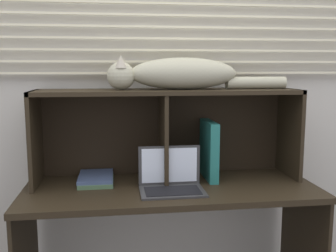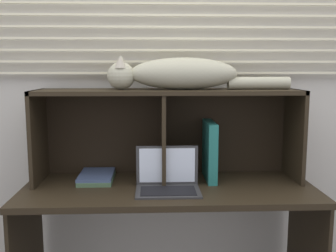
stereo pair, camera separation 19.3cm
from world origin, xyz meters
name	(u,v)px [view 1 (the left image)]	position (x,y,z in m)	size (l,w,h in m)	color
back_panel_with_blinds	(163,78)	(0.00, 0.55, 1.26)	(4.40, 0.08, 2.50)	beige
desk	(171,211)	(0.00, 0.22, 0.58)	(1.48, 0.58, 0.71)	black
hutch_shelf_unit	(167,117)	(0.00, 0.38, 1.05)	(1.39, 0.31, 0.49)	black
cat	(179,74)	(0.06, 0.34, 1.28)	(0.96, 0.19, 0.18)	#B2AF91
laptop	(171,181)	(-0.01, 0.16, 0.76)	(0.31, 0.21, 0.21)	#343434
binder_upright	(209,150)	(0.22, 0.34, 0.87)	(0.05, 0.26, 0.31)	#227066
book_stack	(96,179)	(-0.38, 0.34, 0.73)	(0.18, 0.26, 0.04)	#496947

